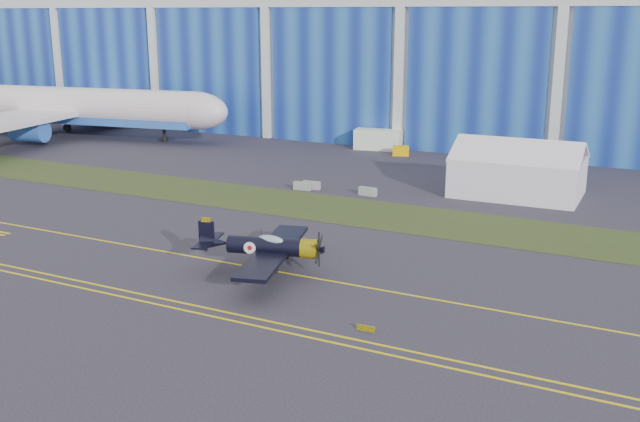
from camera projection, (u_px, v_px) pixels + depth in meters
The scene contains 16 objects.
ground at pixel (194, 235), 66.67m from camera, with size 260.00×260.00×0.00m, color #332F3C.
grass_median at pixel (274, 201), 78.70m from camera, with size 260.00×10.00×0.02m, color #475128.
hangar at pixel (449, 39), 124.55m from camera, with size 220.00×45.70×30.00m.
taxiway_centreline at pixel (158, 250), 62.37m from camera, with size 200.00×0.20×0.02m, color yellow.
edge_line_near at pixel (74, 286), 54.20m from camera, with size 80.00×0.20×0.02m, color yellow.
edge_line_far at pixel (84, 282), 55.06m from camera, with size 80.00×0.20×0.02m, color yellow.
guard_board_right at pixel (366, 328), 46.60m from camera, with size 1.20×0.15×0.35m, color yellow.
warbird at pixel (265, 246), 56.16m from camera, with size 14.06×15.62×3.91m.
jetliner at pixel (60, 66), 116.96m from camera, with size 72.20×64.16×22.39m.
tent at pixel (518, 167), 80.71m from camera, with size 13.75×10.25×6.26m.
shipping_container at pixel (378, 140), 108.05m from camera, with size 6.69×2.67×2.90m, color white.
tug at pixel (401, 151), 103.71m from camera, with size 2.24×1.40×1.31m, color #F6B100.
cart at pixel (64, 121), 132.70m from camera, with size 1.85×1.11×1.11m, color white.
barrier_a at pixel (302, 186), 83.62m from camera, with size 2.00×0.60×0.90m, color gray.
barrier_b at pixel (312, 185), 83.96m from camera, with size 2.00×0.60×0.90m, color gray.
barrier_c at pixel (368, 191), 81.02m from camera, with size 2.00×0.60×0.90m, color #8DA091.
Camera 1 is at (39.16, -51.70, 19.21)m, focal length 42.00 mm.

